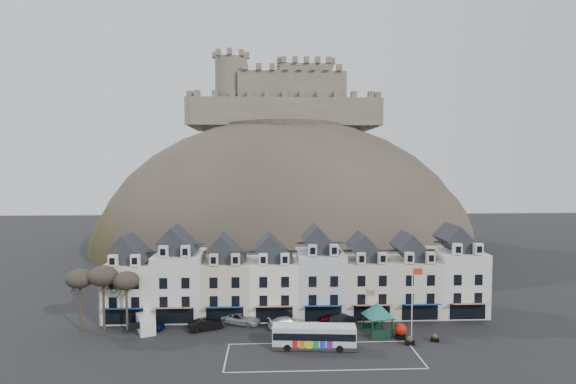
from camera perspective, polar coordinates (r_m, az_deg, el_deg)
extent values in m
plane|color=black|center=(53.66, 2.30, -20.62)|extent=(300.00, 300.00, 0.00)
cube|color=silver|center=(54.99, 4.40, -20.01)|extent=(22.00, 7.50, 0.01)
cube|color=white|center=(70.06, -19.09, -11.54)|extent=(6.80, 8.00, 8.00)
cube|color=#21232A|center=(68.92, -19.18, -7.35)|extent=(6.80, 5.76, 2.80)
cube|color=white|center=(66.07, -21.33, -8.13)|extent=(1.20, 0.80, 1.60)
cube|color=white|center=(65.17, -18.81, -8.23)|extent=(1.20, 0.80, 1.60)
cube|color=black|center=(67.13, -20.06, -14.62)|extent=(5.10, 0.06, 2.20)
cube|color=navy|center=(66.13, -20.26, -13.72)|extent=(5.10, 1.29, 0.43)
cube|color=white|center=(68.31, -13.52, -11.31)|extent=(6.80, 8.00, 9.20)
cube|color=#21232A|center=(67.08, -13.59, -6.51)|extent=(6.80, 5.76, 2.80)
cube|color=white|center=(63.98, -15.53, -7.29)|extent=(1.20, 0.80, 1.60)
cube|color=white|center=(63.38, -12.88, -7.36)|extent=(1.20, 0.80, 1.60)
cube|color=black|center=(65.46, -14.17, -14.99)|extent=(5.10, 0.06, 2.20)
cube|color=maroon|center=(64.44, -14.32, -14.08)|extent=(5.10, 1.29, 0.43)
cube|color=beige|center=(67.52, -7.71, -11.95)|extent=(6.80, 8.00, 8.00)
cube|color=#21232A|center=(66.33, -7.75, -7.61)|extent=(6.80, 5.76, 2.80)
cube|color=beige|center=(63.04, -9.42, -8.49)|extent=(1.20, 0.80, 1.60)
cube|color=beige|center=(62.75, -6.68, -8.52)|extent=(1.20, 0.80, 1.60)
cube|color=black|center=(64.47, -8.03, -15.21)|extent=(5.10, 0.06, 2.20)
cube|color=navy|center=(63.43, -8.10, -14.29)|extent=(5.10, 1.29, 0.43)
cube|color=white|center=(67.25, -1.80, -11.98)|extent=(6.80, 8.00, 8.00)
cube|color=#21232A|center=(66.06, -1.81, -7.63)|extent=(6.80, 5.76, 2.80)
cube|color=white|center=(62.59, -3.16, -8.53)|extent=(1.20, 0.80, 1.60)
cube|color=white|center=(62.63, -0.39, -8.52)|extent=(1.20, 0.80, 1.60)
cube|color=black|center=(64.19, -1.75, -15.26)|extent=(5.10, 0.06, 2.20)
cube|color=maroon|center=(63.15, -1.75, -14.34)|extent=(5.10, 1.29, 0.43)
cube|color=silver|center=(67.51, 4.09, -11.40)|extent=(6.80, 8.00, 9.20)
cube|color=#21232A|center=(66.26, 4.11, -6.54)|extent=(6.80, 5.76, 2.80)
cube|color=silver|center=(62.64, 3.12, -7.40)|extent=(1.20, 0.80, 1.60)
cube|color=silver|center=(63.00, 5.85, -7.35)|extent=(1.20, 0.80, 1.60)
cube|color=black|center=(64.62, 4.50, -15.14)|extent=(5.10, 0.06, 2.20)
cube|color=navy|center=(63.59, 4.58, -14.22)|extent=(5.10, 1.29, 0.43)
cube|color=beige|center=(68.76, 9.85, -11.68)|extent=(6.80, 8.00, 8.00)
cube|color=#21232A|center=(67.59, 9.89, -7.42)|extent=(6.80, 5.76, 2.80)
cube|color=beige|center=(63.89, 9.26, -8.33)|extent=(1.20, 0.80, 1.60)
cube|color=beige|center=(64.56, 11.89, -8.23)|extent=(1.20, 0.80, 1.60)
cube|color=black|center=(65.77, 10.60, -14.85)|extent=(5.10, 0.06, 2.20)
cube|color=maroon|center=(64.75, 10.75, -13.94)|extent=(5.10, 1.29, 0.43)
cube|color=beige|center=(70.49, 15.36, -11.38)|extent=(6.80, 8.00, 8.00)
cube|color=#21232A|center=(69.35, 15.43, -7.22)|extent=(6.80, 5.76, 2.80)
cube|color=beige|center=(65.59, 15.15, -8.09)|extent=(1.20, 0.80, 1.60)
cube|color=beige|center=(66.55, 17.63, -7.97)|extent=(1.20, 0.80, 1.60)
cube|color=black|center=(67.57, 16.41, -14.43)|extent=(5.10, 0.06, 2.20)
cube|color=navy|center=(66.58, 16.62, -13.54)|extent=(5.10, 1.29, 0.43)
cube|color=white|center=(72.67, 20.57, -10.54)|extent=(6.80, 8.00, 9.20)
cube|color=#21232A|center=(71.52, 20.67, -6.02)|extent=(6.80, 5.76, 2.80)
cube|color=white|center=(67.72, 20.70, -6.80)|extent=(1.20, 0.80, 1.60)
cube|color=white|center=(68.95, 23.00, -6.67)|extent=(1.20, 0.80, 1.60)
cube|color=black|center=(70.00, 21.84, -13.91)|extent=(5.10, 0.06, 2.20)
cube|color=maroon|center=(69.04, 22.10, -13.03)|extent=(5.10, 1.29, 0.43)
ellipsoid|color=#3B352D|center=(120.89, -0.48, -6.99)|extent=(96.00, 76.00, 68.00)
ellipsoid|color=#2F371B|center=(116.31, -11.37, -7.47)|extent=(52.00, 44.00, 42.00)
ellipsoid|color=#3B352D|center=(127.89, 10.33, -6.47)|extent=(56.00, 48.00, 46.00)
ellipsoid|color=#2F371B|center=(107.08, -2.38, -8.35)|extent=(40.00, 28.00, 28.00)
ellipsoid|color=#3B352D|center=(109.96, 5.01, -8.05)|extent=(36.00, 28.00, 24.00)
cylinder|color=#3B352D|center=(119.25, -0.49, 7.83)|extent=(30.00, 30.00, 3.00)
cube|color=#63574B|center=(115.70, -0.42, 10.20)|extent=(48.00, 2.20, 7.00)
cube|color=#63574B|center=(135.58, -0.73, 9.21)|extent=(48.00, 2.20, 7.00)
cube|color=#63574B|center=(127.13, -11.62, 9.52)|extent=(2.20, 22.00, 7.00)
cube|color=#63574B|center=(128.68, 10.31, 9.46)|extent=(2.20, 22.00, 7.00)
cube|color=#63574B|center=(126.43, 0.34, 12.14)|extent=(28.00, 18.00, 10.00)
cube|color=#63574B|center=(128.89, 2.11, 12.64)|extent=(14.00, 12.00, 13.00)
cylinder|color=#63574B|center=(122.73, -7.23, 12.38)|extent=(8.40, 8.40, 18.00)
cylinder|color=silver|center=(130.63, 2.12, 16.54)|extent=(0.16, 0.16, 5.00)
cylinder|color=#352E21|center=(67.08, -24.83, -13.34)|extent=(0.32, 0.32, 5.74)
ellipsoid|color=#383028|center=(66.03, -24.92, -9.93)|extent=(3.61, 3.61, 2.54)
cylinder|color=#352E21|center=(65.98, -22.36, -13.44)|extent=(0.32, 0.32, 6.02)
ellipsoid|color=#383028|center=(64.88, -22.45, -9.80)|extent=(3.78, 3.78, 2.67)
cylinder|color=#352E21|center=(65.13, -19.79, -13.86)|extent=(0.32, 0.32, 5.46)
ellipsoid|color=#383028|center=(64.09, -19.87, -10.53)|extent=(3.43, 3.43, 2.42)
cube|color=#262628|center=(56.75, 3.33, -18.90)|extent=(10.06, 3.12, 0.45)
cube|color=silver|center=(56.27, 3.33, -17.66)|extent=(10.06, 3.08, 2.27)
cube|color=black|center=(56.22, 3.33, -17.54)|extent=(9.87, 3.13, 0.86)
cube|color=silver|center=(55.90, 3.34, -16.68)|extent=(9.85, 2.97, 0.23)
cube|color=orange|center=(56.26, 8.56, -16.74)|extent=(0.14, 1.08, 0.25)
cylinder|color=black|center=(55.91, 6.57, -19.17)|extent=(0.89, 0.36, 0.86)
cylinder|color=black|center=(57.79, 6.42, -18.40)|extent=(0.89, 0.36, 0.86)
cylinder|color=black|center=(55.81, -0.10, -19.19)|extent=(0.89, 0.36, 0.86)
cylinder|color=black|center=(57.69, -0.01, -18.41)|extent=(0.89, 0.36, 0.86)
cube|color=black|center=(62.08, 9.57, -16.06)|extent=(0.18, 0.18, 2.40)
cube|color=black|center=(63.18, 11.90, -15.74)|extent=(0.18, 0.18, 2.40)
cube|color=black|center=(59.77, 10.69, -16.86)|extent=(0.18, 0.18, 2.40)
cube|color=black|center=(60.92, 13.08, -16.49)|extent=(0.18, 0.18, 2.40)
cube|color=black|center=(61.08, 11.32, -15.22)|extent=(3.93, 3.93, 0.12)
cone|color=#155E55|center=(60.80, 11.33, -14.42)|extent=(6.48, 6.48, 1.80)
cube|color=black|center=(61.30, 14.09, -17.33)|extent=(1.58, 1.58, 0.49)
sphere|color=#AF1B0A|center=(60.99, 14.11, -16.55)|extent=(1.53, 1.53, 1.53)
cylinder|color=silver|center=(60.59, 15.47, -13.29)|extent=(0.14, 0.14, 9.14)
cube|color=red|center=(59.76, 16.12, -9.68)|extent=(1.26, 0.10, 0.80)
cube|color=white|center=(64.33, -17.63, -15.66)|extent=(3.50, 4.76, 1.99)
cube|color=black|center=(64.21, -17.64, -15.34)|extent=(1.68, 0.80, 0.85)
cube|color=black|center=(61.34, 18.15, -17.38)|extent=(1.10, 0.85, 0.49)
sphere|color=#2F371B|center=(61.20, 18.16, -17.04)|extent=(0.69, 0.69, 0.69)
cube|color=black|center=(59.50, 15.20, -17.97)|extent=(1.11, 0.58, 0.55)
sphere|color=#2F371B|center=(59.34, 15.21, -17.58)|extent=(0.77, 0.77, 0.77)
imported|color=#0D1541|center=(64.93, -17.14, -15.75)|extent=(4.40, 2.85, 1.40)
imported|color=black|center=(63.03, -10.41, -16.21)|extent=(4.77, 3.28, 1.49)
imported|color=#A2A6AA|center=(64.50, -5.97, -15.70)|extent=(5.87, 4.28, 1.50)
imported|color=silver|center=(62.69, -0.09, -16.26)|extent=(5.52, 3.39, 1.49)
imported|color=#51040D|center=(65.04, 5.77, -15.62)|extent=(3.91, 1.74, 1.31)
imported|color=black|center=(65.20, 6.85, -15.54)|extent=(4.44, 2.31, 1.39)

